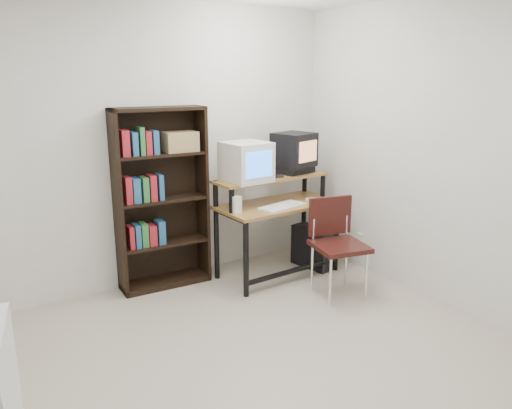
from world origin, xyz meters
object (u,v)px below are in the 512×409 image
pc_tower (313,247)px  school_chair (336,236)px  crt_tv (294,150)px  bookshelf (161,196)px  computer_desk (277,208)px  crt_monitor (246,162)px

pc_tower → school_chair: 0.74m
pc_tower → crt_tv: bearing=117.0°
crt_tv → pc_tower: size_ratio=0.95×
pc_tower → bookshelf: bookshelf is taller
crt_tv → pc_tower: crt_tv is taller
computer_desk → pc_tower: bearing=-8.7°
computer_desk → school_chair: bearing=-76.6°
school_chair → pc_tower: bearing=81.1°
crt_monitor → school_chair: bearing=-61.7°
computer_desk → pc_tower: size_ratio=2.68×
crt_tv → school_chair: (-0.12, -0.79, -0.67)m
crt_monitor → pc_tower: (0.73, -0.14, -0.95)m
crt_tv → bookshelf: size_ratio=0.26×
crt_monitor → pc_tower: crt_monitor is taller
school_chair → crt_monitor: bearing=135.9°
computer_desk → crt_tv: crt_tv is taller
school_chair → bookshelf: bearing=153.1°
crt_monitor → computer_desk: bearing=-20.7°
crt_monitor → bookshelf: bookshelf is taller
bookshelf → crt_tv: bearing=-7.2°
crt_tv → crt_monitor: bearing=170.5°
crt_monitor → school_chair: size_ratio=0.49×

